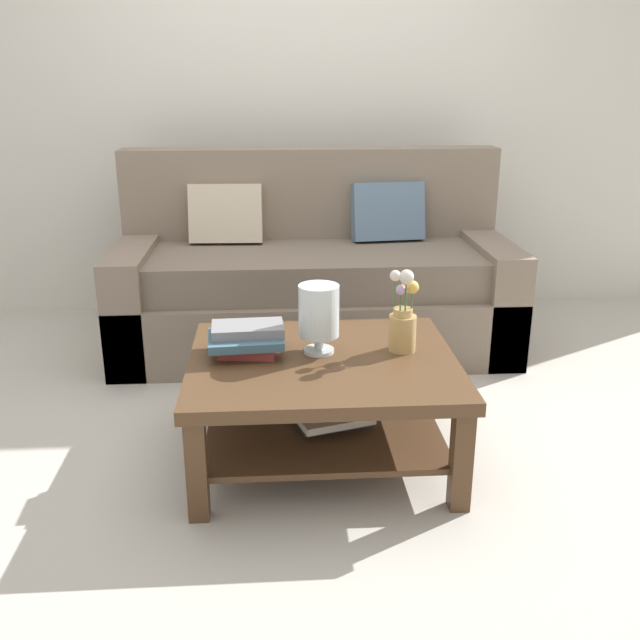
% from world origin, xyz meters
% --- Properties ---
extents(ground_plane, '(10.00, 10.00, 0.00)m').
position_xyz_m(ground_plane, '(0.00, 0.00, 0.00)').
color(ground_plane, '#B7B2A8').
extents(back_wall, '(6.40, 0.12, 2.70)m').
position_xyz_m(back_wall, '(0.00, 1.65, 1.35)').
color(back_wall, beige).
rests_on(back_wall, ground).
extents(couch, '(2.12, 0.90, 1.06)m').
position_xyz_m(couch, '(0.07, 0.88, 0.36)').
color(couch, '#7A6B5B').
rests_on(couch, ground).
extents(coffee_table, '(1.02, 0.87, 0.43)m').
position_xyz_m(coffee_table, '(0.03, -0.40, 0.31)').
color(coffee_table, '#4C331E').
rests_on(coffee_table, ground).
extents(book_stack_main, '(0.30, 0.24, 0.12)m').
position_xyz_m(book_stack_main, '(-0.26, -0.34, 0.49)').
color(book_stack_main, '#993833').
rests_on(book_stack_main, coffee_table).
extents(glass_hurricane_vase, '(0.16, 0.16, 0.27)m').
position_xyz_m(glass_hurricane_vase, '(0.02, -0.35, 0.59)').
color(glass_hurricane_vase, silver).
rests_on(glass_hurricane_vase, coffee_table).
extents(flower_pitcher, '(0.11, 0.12, 0.33)m').
position_xyz_m(flower_pitcher, '(0.35, -0.35, 0.55)').
color(flower_pitcher, tan).
rests_on(flower_pitcher, coffee_table).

